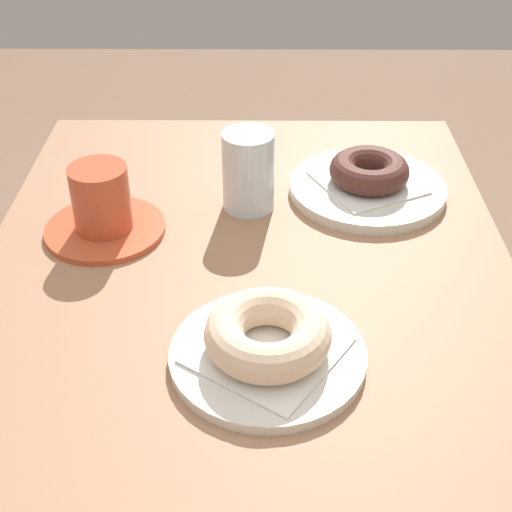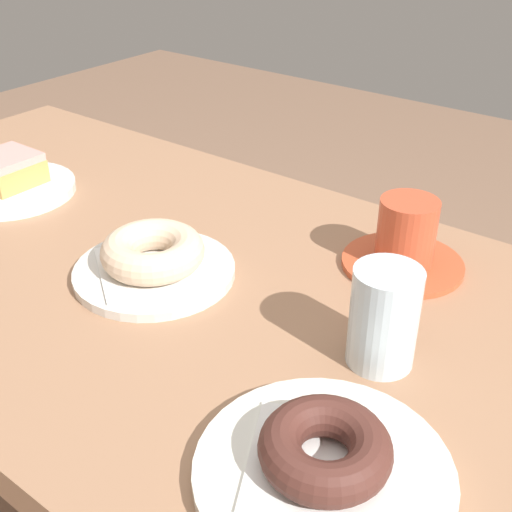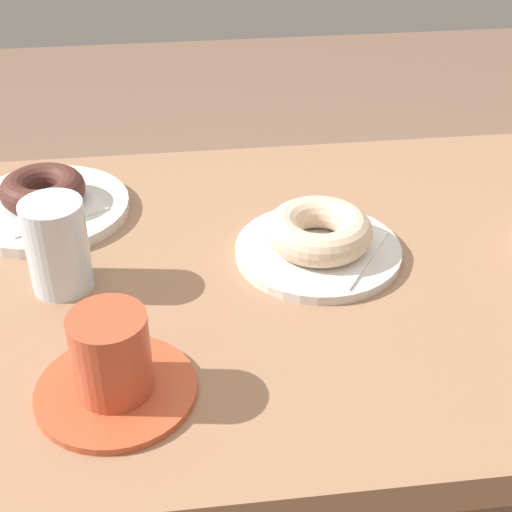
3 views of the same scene
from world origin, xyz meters
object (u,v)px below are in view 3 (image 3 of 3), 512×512
object	(u,v)px
water_glass	(57,245)
coffee_cup	(112,364)
donut_chocolate_ring	(43,189)
donut_sugar_ring	(319,231)
plate_chocolate_ring	(46,208)
plate_sugar_ring	(318,251)

from	to	relation	value
water_glass	coffee_cup	xyz separation A→B (m)	(0.06, -0.18, -0.02)
donut_chocolate_ring	water_glass	xyz separation A→B (m)	(0.04, -0.16, 0.02)
donut_sugar_ring	plate_chocolate_ring	xyz separation A→B (m)	(-0.33, 0.14, -0.03)
donut_chocolate_ring	water_glass	size ratio (longest dim) A/B	1.01
donut_sugar_ring	water_glass	xyz separation A→B (m)	(-0.29, -0.02, 0.02)
water_glass	coffee_cup	world-z (taller)	water_glass
plate_chocolate_ring	water_glass	size ratio (longest dim) A/B	2.01
donut_sugar_ring	donut_chocolate_ring	xyz separation A→B (m)	(-0.33, 0.14, 0.00)
donut_sugar_ring	water_glass	size ratio (longest dim) A/B	1.18
plate_sugar_ring	donut_sugar_ring	distance (m)	0.03
plate_chocolate_ring	water_glass	bearing A→B (deg)	-77.44
water_glass	plate_sugar_ring	bearing A→B (deg)	4.15
donut_sugar_ring	donut_chocolate_ring	size ratio (longest dim) A/B	1.16
donut_chocolate_ring	donut_sugar_ring	bearing A→B (deg)	-22.75
water_glass	coffee_cup	bearing A→B (deg)	-70.79
donut_sugar_ring	donut_chocolate_ring	bearing A→B (deg)	157.25
donut_sugar_ring	coffee_cup	size ratio (longest dim) A/B	0.83
donut_sugar_ring	coffee_cup	xyz separation A→B (m)	(-0.23, -0.20, 0.00)
plate_sugar_ring	donut_chocolate_ring	size ratio (longest dim) A/B	1.83
plate_sugar_ring	water_glass	distance (m)	0.30
plate_sugar_ring	donut_chocolate_ring	world-z (taller)	donut_chocolate_ring
donut_chocolate_ring	plate_sugar_ring	bearing A→B (deg)	-22.75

